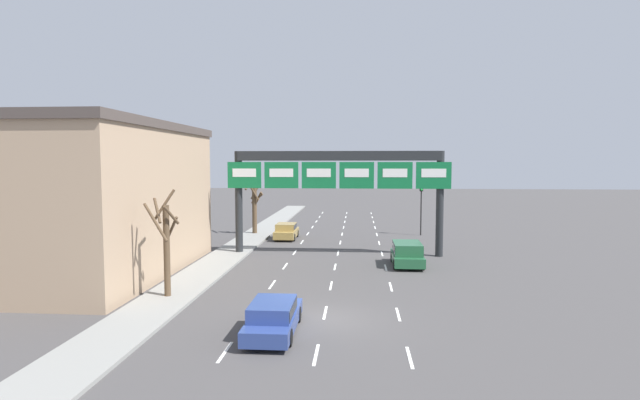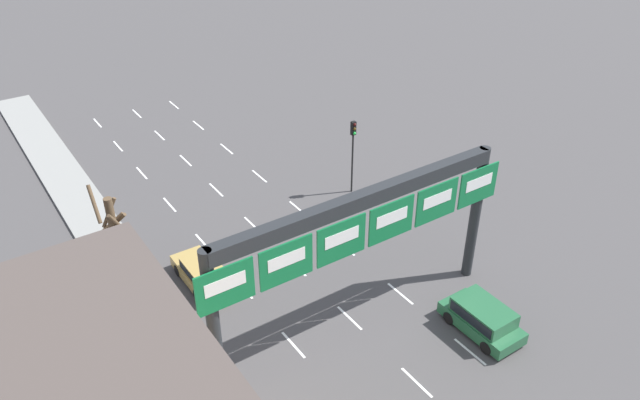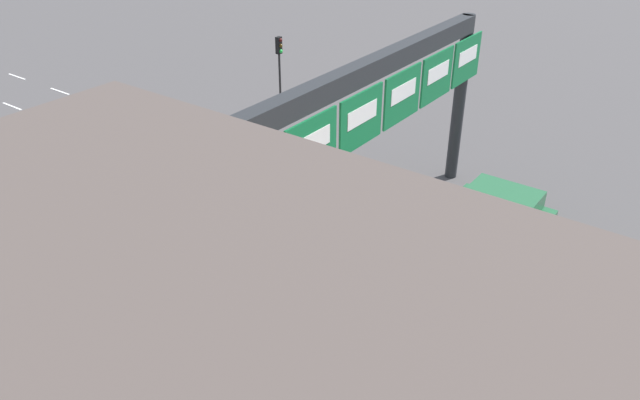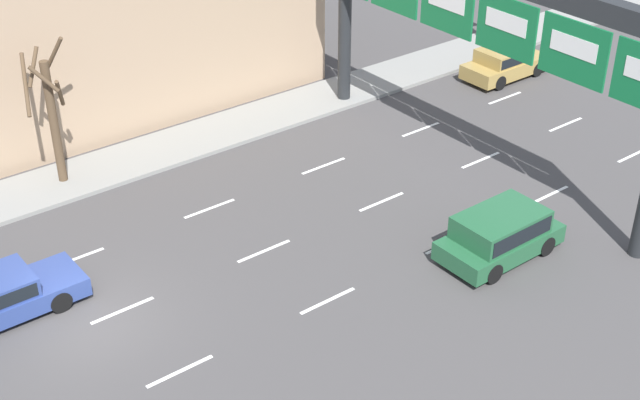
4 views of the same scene
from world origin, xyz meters
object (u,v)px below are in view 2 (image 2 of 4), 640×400
(car_gold, at_px, (202,272))
(tree_bare_second, at_px, (114,234))
(sign_gantry, at_px, (363,228))
(suv_green, at_px, (482,317))
(traffic_light_near_gantry, at_px, (353,143))

(car_gold, height_order, tree_bare_second, tree_bare_second)
(sign_gantry, bearing_deg, tree_bare_second, 129.71)
(sign_gantry, distance_m, suv_green, 7.72)
(suv_green, xyz_separation_m, traffic_light_near_gantry, (2.64, 14.06, 2.72))
(suv_green, height_order, tree_bare_second, tree_bare_second)
(suv_green, relative_size, traffic_light_near_gantry, 0.80)
(traffic_light_near_gantry, distance_m, tree_bare_second, 15.71)
(car_gold, relative_size, tree_bare_second, 0.72)
(sign_gantry, distance_m, tree_bare_second, 13.30)
(suv_green, bearing_deg, sign_gantry, 143.52)
(sign_gantry, bearing_deg, car_gold, 123.58)
(sign_gantry, height_order, car_gold, sign_gantry)
(sign_gantry, height_order, suv_green, sign_gantry)
(suv_green, distance_m, traffic_light_near_gantry, 14.56)
(sign_gantry, xyz_separation_m, tree_bare_second, (-8.30, 9.99, -2.85))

